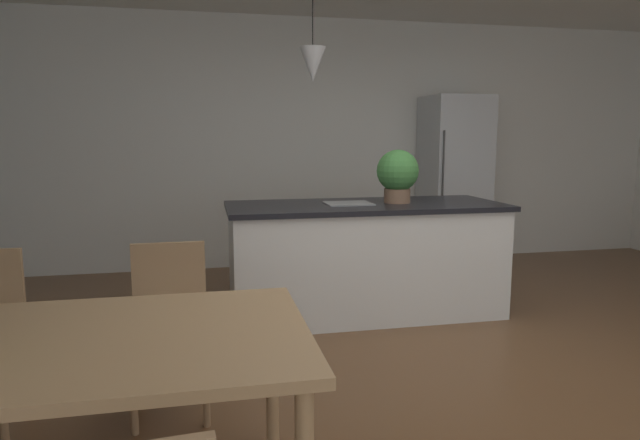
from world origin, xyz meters
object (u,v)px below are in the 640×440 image
Objects in this scene: kitchen_island at (365,257)px; refrigerator at (453,182)px; chair_far_right at (170,323)px; dining_table at (15,359)px; potted_plant_on_island at (398,174)px.

kitchen_island is 1.17× the size of refrigerator.
dining_table is at bearing -117.63° from chair_far_right.
dining_table is 3.12m from potted_plant_on_island.
potted_plant_on_island reaches higher than chair_far_right.
dining_table is 4.73× the size of potted_plant_on_island.
dining_table is 2.32× the size of chair_far_right.
refrigerator is at bearing 47.71° from dining_table.
refrigerator is (2.91, 2.83, 0.46)m from chair_far_right.
chair_far_right is at bearing -137.20° from kitchen_island.
chair_far_right is at bearing -135.78° from refrigerator.
refrigerator is at bearing 45.57° from kitchen_island.
potted_plant_on_island is (1.71, 1.34, 0.66)m from chair_far_right.
potted_plant_on_island reaches higher than kitchen_island.
potted_plant_on_island is (-1.20, -1.49, 0.20)m from refrigerator.
chair_far_right is 2.04× the size of potted_plant_on_island.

